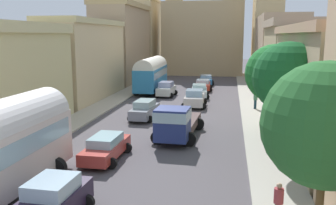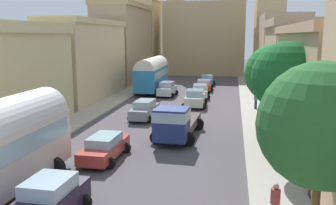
{
  "view_description": "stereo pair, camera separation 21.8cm",
  "coord_description": "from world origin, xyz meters",
  "px_view_note": "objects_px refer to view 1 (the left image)",
  "views": [
    {
      "loc": [
        4.95,
        -6.32,
        6.86
      ],
      "look_at": [
        0.0,
        22.78,
        1.47
      ],
      "focal_mm": 39.2,
      "sensor_mm": 36.0,
      "label": 1
    },
    {
      "loc": [
        5.17,
        -6.28,
        6.86
      ],
      "look_at": [
        0.0,
        22.78,
        1.47
      ],
      "focal_mm": 39.2,
      "sensor_mm": 36.0,
      "label": 2
    }
  ],
  "objects_px": {
    "car_3": "(206,80)",
    "car_4": "(53,200)",
    "car_0": "(194,98)",
    "car_5": "(106,147)",
    "car_2": "(203,85)",
    "car_6": "(145,110)",
    "car_1": "(199,91)",
    "pedestrian_1": "(255,99)",
    "parked_bus_1": "(151,73)",
    "car_7": "(166,89)",
    "pedestrian_2": "(278,202)",
    "pedestrian_0": "(275,140)",
    "cargo_truck_0": "(177,122)"
  },
  "relations": [
    {
      "from": "car_3",
      "to": "car_4",
      "type": "xyz_separation_m",
      "value": [
        -3.02,
        -39.72,
        0.11
      ]
    },
    {
      "from": "car_0",
      "to": "car_5",
      "type": "xyz_separation_m",
      "value": [
        -3.38,
        -16.24,
        -0.13
      ]
    },
    {
      "from": "car_2",
      "to": "car_3",
      "type": "relative_size",
      "value": 1.1
    },
    {
      "from": "car_4",
      "to": "car_6",
      "type": "height_order",
      "value": "car_4"
    },
    {
      "from": "car_0",
      "to": "car_5",
      "type": "distance_m",
      "value": 16.59
    },
    {
      "from": "car_0",
      "to": "car_1",
      "type": "height_order",
      "value": "car_0"
    },
    {
      "from": "car_0",
      "to": "car_6",
      "type": "bearing_deg",
      "value": -121.11
    },
    {
      "from": "car_4",
      "to": "pedestrian_1",
      "type": "bearing_deg",
      "value": 68.77
    },
    {
      "from": "parked_bus_1",
      "to": "car_1",
      "type": "xyz_separation_m",
      "value": [
        6.2,
        -3.3,
        -1.59
      ]
    },
    {
      "from": "car_1",
      "to": "pedestrian_1",
      "type": "relative_size",
      "value": 2.18
    },
    {
      "from": "car_6",
      "to": "car_7",
      "type": "height_order",
      "value": "car_7"
    },
    {
      "from": "pedestrian_2",
      "to": "car_2",
      "type": "bearing_deg",
      "value": 98.86
    },
    {
      "from": "car_6",
      "to": "pedestrian_0",
      "type": "relative_size",
      "value": 2.42
    },
    {
      "from": "car_2",
      "to": "car_6",
      "type": "relative_size",
      "value": 0.94
    },
    {
      "from": "car_5",
      "to": "pedestrian_1",
      "type": "distance_m",
      "value": 18.05
    },
    {
      "from": "cargo_truck_0",
      "to": "car_2",
      "type": "height_order",
      "value": "cargo_truck_0"
    },
    {
      "from": "car_2",
      "to": "pedestrian_0",
      "type": "xyz_separation_m",
      "value": [
        5.96,
        -25.31,
        0.32
      ]
    },
    {
      "from": "car_3",
      "to": "car_1",
      "type": "bearing_deg",
      "value": -90.0
    },
    {
      "from": "car_2",
      "to": "car_0",
      "type": "bearing_deg",
      "value": -90.0
    },
    {
      "from": "pedestrian_0",
      "to": "pedestrian_2",
      "type": "relative_size",
      "value": 1.06
    },
    {
      "from": "car_2",
      "to": "car_3",
      "type": "xyz_separation_m",
      "value": [
        0.0,
        5.5,
        -0.01
      ]
    },
    {
      "from": "car_4",
      "to": "pedestrian_2",
      "type": "xyz_separation_m",
      "value": [
        8.21,
        0.9,
        0.15
      ]
    },
    {
      "from": "car_1",
      "to": "car_7",
      "type": "xyz_separation_m",
      "value": [
        -3.8,
        0.28,
        0.08
      ]
    },
    {
      "from": "parked_bus_1",
      "to": "car_1",
      "type": "distance_m",
      "value": 7.2
    },
    {
      "from": "car_0",
      "to": "pedestrian_1",
      "type": "relative_size",
      "value": 2.14
    },
    {
      "from": "parked_bus_1",
      "to": "car_3",
      "type": "distance_m",
      "value": 10.02
    },
    {
      "from": "parked_bus_1",
      "to": "car_2",
      "type": "distance_m",
      "value": 6.77
    },
    {
      "from": "cargo_truck_0",
      "to": "car_1",
      "type": "xyz_separation_m",
      "value": [
        0.04,
        17.23,
        -0.51
      ]
    },
    {
      "from": "car_3",
      "to": "pedestrian_0",
      "type": "relative_size",
      "value": 2.07
    },
    {
      "from": "parked_bus_1",
      "to": "pedestrian_2",
      "type": "relative_size",
      "value": 5.69
    },
    {
      "from": "car_2",
      "to": "car_4",
      "type": "bearing_deg",
      "value": -95.04
    },
    {
      "from": "car_5",
      "to": "pedestrian_0",
      "type": "bearing_deg",
      "value": 11.68
    },
    {
      "from": "car_3",
      "to": "car_6",
      "type": "distance_m",
      "value": 22.72
    },
    {
      "from": "car_2",
      "to": "car_6",
      "type": "xyz_separation_m",
      "value": [
        -3.58,
        -16.93,
        0.07
      ]
    },
    {
      "from": "pedestrian_0",
      "to": "pedestrian_2",
      "type": "height_order",
      "value": "pedestrian_0"
    },
    {
      "from": "car_7",
      "to": "parked_bus_1",
      "type": "bearing_deg",
      "value": 128.4
    },
    {
      "from": "car_2",
      "to": "car_4",
      "type": "height_order",
      "value": "car_4"
    },
    {
      "from": "pedestrian_0",
      "to": "car_2",
      "type": "bearing_deg",
      "value": 103.25
    },
    {
      "from": "car_6",
      "to": "car_3",
      "type": "bearing_deg",
      "value": 80.93
    },
    {
      "from": "car_2",
      "to": "car_4",
      "type": "xyz_separation_m",
      "value": [
        -3.02,
        -34.22,
        0.1
      ]
    },
    {
      "from": "car_2",
      "to": "car_4",
      "type": "relative_size",
      "value": 1.12
    },
    {
      "from": "pedestrian_0",
      "to": "car_7",
      "type": "bearing_deg",
      "value": 115.92
    },
    {
      "from": "car_6",
      "to": "car_7",
      "type": "xyz_separation_m",
      "value": [
        -0.22,
        11.71,
        0.04
      ]
    },
    {
      "from": "cargo_truck_0",
      "to": "car_0",
      "type": "xyz_separation_m",
      "value": [
        0.04,
        11.73,
        -0.43
      ]
    },
    {
      "from": "car_5",
      "to": "pedestrian_2",
      "type": "relative_size",
      "value": 2.56
    },
    {
      "from": "car_4",
      "to": "car_7",
      "type": "height_order",
      "value": "car_7"
    },
    {
      "from": "car_6",
      "to": "pedestrian_1",
      "type": "bearing_deg",
      "value": 29.46
    },
    {
      "from": "car_3",
      "to": "car_0",
      "type": "bearing_deg",
      "value": -90.0
    },
    {
      "from": "car_2",
      "to": "car_5",
      "type": "relative_size",
      "value": 0.94
    },
    {
      "from": "car_5",
      "to": "pedestrian_0",
      "type": "xyz_separation_m",
      "value": [
        9.34,
        1.93,
        0.33
      ]
    }
  ]
}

